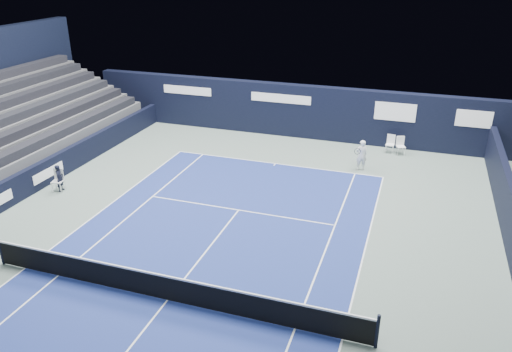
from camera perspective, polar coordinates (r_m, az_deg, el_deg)
The scene contains 11 objects.
ground at distance 17.74m, azimuth -7.03°, elevation -10.18°, with size 48.00×48.00×0.00m, color slate.
court_surface at distance 16.31m, azimuth -10.09°, elevation -13.82°, with size 10.97×23.77×0.01m, color navy.
folding_chair_back_a at distance 28.12m, azimuth 16.18°, elevation 3.72°, with size 0.56×0.58×0.99m.
folding_chair_back_b at distance 28.24m, azimuth 15.11°, elevation 3.73°, with size 0.47×0.46×1.00m.
line_judge_chair at distance 24.46m, azimuth -21.68°, elevation -0.26°, with size 0.54×0.53×1.04m.
line_judge at distance 24.37m, azimuth -21.52°, elevation -0.22°, with size 0.46×0.30×1.26m, color black.
court_markings at distance 16.31m, azimuth -10.09°, elevation -13.80°, with size 11.03×23.83×0.00m.
tennis_net at distance 16.01m, azimuth -10.22°, elevation -12.38°, with size 12.90×0.10×1.10m.
back_sponsor_wall at distance 29.63m, azimuth 4.86°, elevation 7.42°, with size 26.00×0.63×3.10m.
side_barrier_left at distance 25.31m, azimuth -22.96°, elevation 0.35°, with size 0.33×22.00×1.20m.
tennis_player at distance 25.47m, azimuth 11.95°, elevation 2.37°, with size 0.67×0.90×1.56m.
Camera 1 is at (6.68, -11.15, 9.85)m, focal length 35.00 mm.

